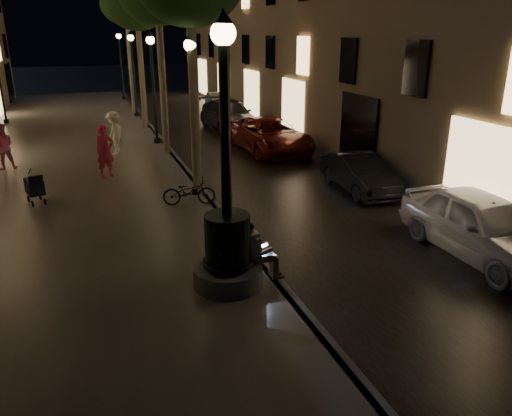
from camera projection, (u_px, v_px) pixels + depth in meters
name	position (u px, v px, depth m)	size (l,w,h in m)	color
ground	(168.00, 151.00, 22.03)	(120.00, 120.00, 0.00)	black
cobble_lane	(233.00, 146.00, 22.96)	(6.00, 45.00, 0.02)	black
promenade	(72.00, 156.00, 20.75)	(8.00, 45.00, 0.20)	#605C55
curb_strip	(168.00, 149.00, 21.99)	(0.25, 45.00, 0.20)	#59595B
fountain_lamppost	(227.00, 238.00, 9.75)	(1.40, 1.40, 5.21)	#59595B
seated_man_laptop	(257.00, 249.00, 10.05)	(0.90, 0.30, 1.27)	tan
tree_third	(137.00, 7.00, 24.32)	(3.00, 3.00, 7.20)	#6B604C
tree_far	(126.00, 5.00, 29.58)	(3.00, 3.00, 7.50)	#6B604C
lamp_curb_a	(192.00, 96.00, 14.62)	(0.36, 0.36, 4.81)	black
lamp_curb_b	(153.00, 74.00, 21.74)	(0.36, 0.36, 4.81)	black
lamp_curb_c	(133.00, 63.00, 28.85)	(0.36, 0.36, 4.81)	black
lamp_curb_d	(120.00, 57.00, 35.96)	(0.36, 0.36, 4.81)	black
stroller	(35.00, 187.00, 14.63)	(0.60, 1.02, 1.03)	black
car_front	(482.00, 225.00, 11.59)	(1.81, 4.50, 1.53)	#B0B2B8
car_second	(360.00, 173.00, 16.38)	(1.29, 3.69, 1.22)	black
car_third	(269.00, 135.00, 21.68)	(2.43, 5.27, 1.46)	maroon
car_rear	(229.00, 115.00, 26.57)	(2.14, 5.25, 1.52)	#29292D
car_fifth	(219.00, 102.00, 32.71)	(1.29, 3.69, 1.22)	#ADADA8
pedestrian_red	(105.00, 151.00, 17.19)	(0.66, 0.44, 1.82)	#CE294A
pedestrian_pink	(2.00, 147.00, 18.20)	(0.82, 0.64, 1.68)	pink
pedestrian_white	(114.00, 133.00, 20.46)	(1.13, 0.65, 1.75)	white
bicycle	(189.00, 192.00, 14.57)	(0.53, 1.53, 0.80)	black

